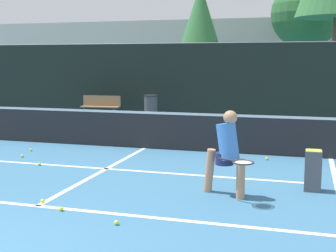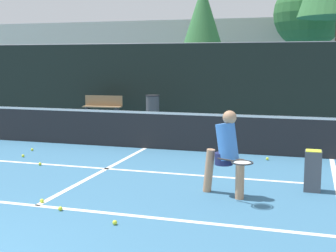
{
  "view_description": "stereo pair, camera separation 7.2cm",
  "coord_description": "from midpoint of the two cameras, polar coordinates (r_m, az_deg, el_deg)",
  "views": [
    {
      "loc": [
        3.92,
        -3.43,
        2.24
      ],
      "look_at": [
        1.33,
        5.3,
        0.95
      ],
      "focal_mm": 50.0,
      "sensor_mm": 36.0,
      "label": 1
    },
    {
      "loc": [
        3.98,
        -3.4,
        2.24
      ],
      "look_at": [
        1.33,
        5.3,
        0.95
      ],
      "focal_mm": 50.0,
      "sensor_mm": 36.0,
      "label": 2
    }
  ],
  "objects": [
    {
      "name": "player_practicing",
      "position": [
        7.74,
        7.37,
        -2.93
      ],
      "size": [
        0.99,
        0.89,
        1.44
      ],
      "rotation": [
        0.0,
        0.0,
        -0.43
      ],
      "color": "tan",
      "rests_on": "ground"
    },
    {
      "name": "tennis_ball_scattered_9",
      "position": [
        11.37,
        -17.08,
        -3.49
      ],
      "size": [
        0.07,
        0.07,
        0.07
      ],
      "primitive_type": "sphere",
      "color": "#D1E033",
      "rests_on": "ground"
    },
    {
      "name": "tennis_ball_scattered_2",
      "position": [
        7.28,
        -12.71,
        -9.79
      ],
      "size": [
        0.07,
        0.07,
        0.07
      ],
      "primitive_type": "sphere",
      "color": "#D1E033",
      "rests_on": "ground"
    },
    {
      "name": "tennis_ball_scattered_10",
      "position": [
        12.08,
        -16.06,
        -2.78
      ],
      "size": [
        0.07,
        0.07,
        0.07
      ],
      "primitive_type": "sphere",
      "color": "#D1E033",
      "rests_on": "ground"
    },
    {
      "name": "courtside_bench",
      "position": [
        18.36,
        -7.84,
        2.44
      ],
      "size": [
        1.55,
        0.49,
        0.86
      ],
      "rotation": [
        0.0,
        0.0,
        0.07
      ],
      "color": "olive",
      "rests_on": "ground"
    },
    {
      "name": "tennis_ball_scattered_0",
      "position": [
        10.79,
        12.2,
        -3.92
      ],
      "size": [
        0.07,
        0.07,
        0.07
      ],
      "primitive_type": "sphere",
      "color": "#D1E033",
      "rests_on": "ground"
    },
    {
      "name": "trash_bin",
      "position": [
        17.26,
        -1.76,
        2.22
      ],
      "size": [
        0.51,
        0.51,
        0.96
      ],
      "color": "#3F3F42",
      "rests_on": "ground"
    },
    {
      "name": "tennis_ball_scattered_3",
      "position": [
        7.72,
        -14.86,
        -8.81
      ],
      "size": [
        0.07,
        0.07,
        0.07
      ],
      "primitive_type": "sphere",
      "color": "#D1E033",
      "rests_on": "ground"
    },
    {
      "name": "net",
      "position": [
        11.89,
        -2.61,
        -0.3
      ],
      "size": [
        11.09,
        0.09,
        1.07
      ],
      "color": "slate",
      "rests_on": "ground"
    },
    {
      "name": "ball_hopper",
      "position": [
        8.43,
        17.47,
        -5.11
      ],
      "size": [
        0.28,
        0.28,
        0.71
      ],
      "color": "#4C4C51",
      "rests_on": "ground"
    },
    {
      "name": "fence_back",
      "position": [
        18.03,
        4.32,
        5.5
      ],
      "size": [
        24.0,
        0.06,
        2.89
      ],
      "color": "black",
      "rests_on": "ground"
    },
    {
      "name": "building_far",
      "position": [
        30.67,
        9.67,
        8.23
      ],
      "size": [
        36.0,
        2.4,
        4.77
      ],
      "primitive_type": "cube",
      "color": "beige",
      "rests_on": "ground"
    },
    {
      "name": "tennis_ball_scattered_4",
      "position": [
        6.57,
        -6.18,
        -11.61
      ],
      "size": [
        0.07,
        0.07,
        0.07
      ],
      "primitive_type": "sphere",
      "color": "#D1E033",
      "rests_on": "ground"
    },
    {
      "name": "court_baseline_near",
      "position": [
        7.6,
        -15.44,
        -9.34
      ],
      "size": [
        11.0,
        0.1,
        0.01
      ],
      "primitive_type": "cube",
      "color": "white",
      "rests_on": "ground"
    },
    {
      "name": "tennis_ball_scattered_8",
      "position": [
        10.39,
        -15.15,
        -4.47
      ],
      "size": [
        0.07,
        0.07,
        0.07
      ],
      "primitive_type": "sphere",
      "color": "#D1E033",
      "rests_on": "ground"
    },
    {
      "name": "parked_car",
      "position": [
        21.94,
        1.82,
        3.8
      ],
      "size": [
        1.73,
        4.23,
        1.44
      ],
      "color": "black",
      "rests_on": "ground"
    },
    {
      "name": "tree_mid",
      "position": [
        26.24,
        4.32,
        12.96
      ],
      "size": [
        2.39,
        2.39,
        6.38
      ],
      "color": "brown",
      "rests_on": "ground"
    },
    {
      "name": "court_center_mark",
      "position": [
        9.72,
        -7.54,
        -5.31
      ],
      "size": [
        0.1,
        4.99,
        0.01
      ],
      "primitive_type": "cube",
      "color": "white",
      "rests_on": "ground"
    },
    {
      "name": "court_service_line",
      "position": [
        9.81,
        -7.29,
        -5.18
      ],
      "size": [
        8.25,
        0.1,
        0.01
      ],
      "primitive_type": "cube",
      "color": "white",
      "rests_on": "ground"
    },
    {
      "name": "tree_west",
      "position": [
        26.64,
        16.87,
        12.95
      ],
      "size": [
        3.72,
        3.72,
        6.54
      ],
      "color": "brown",
      "rests_on": "ground"
    }
  ]
}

